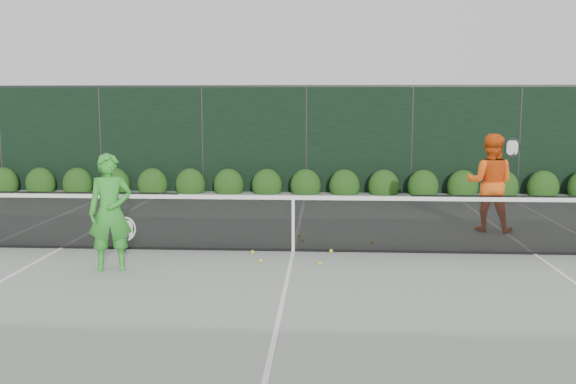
{
  "coord_description": "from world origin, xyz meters",
  "views": [
    {
      "loc": [
        0.53,
        -10.86,
        2.56
      ],
      "look_at": [
        -0.11,
        0.3,
        1.0
      ],
      "focal_mm": 40.0,
      "sensor_mm": 36.0,
      "label": 1
    }
  ],
  "objects": [
    {
      "name": "ground",
      "position": [
        0.0,
        0.0,
        0.0
      ],
      "size": [
        80.0,
        80.0,
        0.0
      ],
      "primitive_type": "plane",
      "color": "gray",
      "rests_on": "ground"
    },
    {
      "name": "tennis_net",
      "position": [
        -0.02,
        0.0,
        0.53
      ],
      "size": [
        12.9,
        0.1,
        1.07
      ],
      "color": "#11341A",
      "rests_on": "ground"
    },
    {
      "name": "player_woman",
      "position": [
        -2.74,
        -1.36,
        0.9
      ],
      "size": [
        0.75,
        0.6,
        1.8
      ],
      "rotation": [
        0.0,
        0.0,
        0.29
      ],
      "color": "green",
      "rests_on": "ground"
    },
    {
      "name": "player_man",
      "position": [
        3.83,
        2.03,
        0.98
      ],
      "size": [
        1.13,
        0.99,
        1.95
      ],
      "rotation": [
        0.0,
        0.0,
        2.84
      ],
      "color": "#FE5E15",
      "rests_on": "ground"
    },
    {
      "name": "court_lines",
      "position": [
        0.0,
        0.0,
        0.01
      ],
      "size": [
        11.03,
        23.83,
        0.01
      ],
      "color": "white",
      "rests_on": "ground"
    },
    {
      "name": "windscreen_fence",
      "position": [
        0.0,
        -2.71,
        1.51
      ],
      "size": [
        32.0,
        21.07,
        3.06
      ],
      "color": "black",
      "rests_on": "ground"
    },
    {
      "name": "hedge_row",
      "position": [
        -0.0,
        7.15,
        0.23
      ],
      "size": [
        31.66,
        0.65,
        0.94
      ],
      "color": "#14390F",
      "rests_on": "ground"
    },
    {
      "name": "tennis_balls",
      "position": [
        0.22,
        0.08,
        0.03
      ],
      "size": [
        2.16,
        2.2,
        0.07
      ],
      "color": "#CBD62F",
      "rests_on": "ground"
    }
  ]
}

